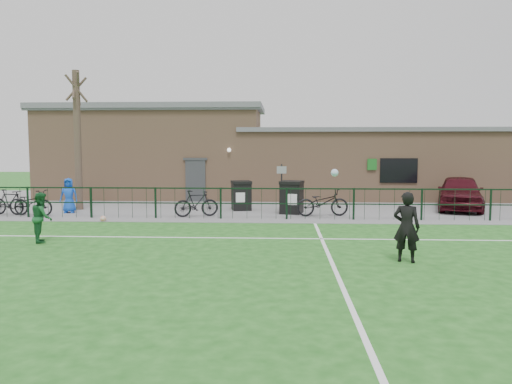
{
  "coord_description": "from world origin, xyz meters",
  "views": [
    {
      "loc": [
        0.83,
        -10.67,
        2.67
      ],
      "look_at": [
        0.0,
        5.0,
        1.3
      ],
      "focal_mm": 35.0,
      "sensor_mm": 36.0,
      "label": 1
    }
  ],
  "objects_px": {
    "bicycle_c": "(31,203)",
    "bicycle_d": "(196,203)",
    "sign_post": "(282,188)",
    "bicycle_b": "(10,202)",
    "outfield_player": "(42,217)",
    "car_maroon": "(460,192)",
    "bicycle_e": "(323,202)",
    "ball_ground": "(103,219)",
    "wheelie_bin_right": "(292,198)",
    "spectator_child": "(69,195)",
    "wheelie_bin_left": "(241,196)",
    "bare_tree": "(78,141)"
  },
  "relations": [
    {
      "from": "bicycle_c",
      "to": "bicycle_d",
      "type": "distance_m",
      "value": 6.62
    },
    {
      "from": "sign_post",
      "to": "bicycle_c",
      "type": "distance_m",
      "value": 10.09
    },
    {
      "from": "bicycle_b",
      "to": "outfield_player",
      "type": "bearing_deg",
      "value": -131.8
    },
    {
      "from": "car_maroon",
      "to": "bicycle_e",
      "type": "bearing_deg",
      "value": -141.22
    },
    {
      "from": "ball_ground",
      "to": "bicycle_e",
      "type": "bearing_deg",
      "value": 12.48
    },
    {
      "from": "wheelie_bin_right",
      "to": "spectator_child",
      "type": "bearing_deg",
      "value": -165.08
    },
    {
      "from": "bicycle_b",
      "to": "spectator_child",
      "type": "xyz_separation_m",
      "value": [
        2.07,
        0.77,
        0.21
      ]
    },
    {
      "from": "wheelie_bin_right",
      "to": "bicycle_b",
      "type": "bearing_deg",
      "value": -161.53
    },
    {
      "from": "bicycle_e",
      "to": "outfield_player",
      "type": "distance_m",
      "value": 10.23
    },
    {
      "from": "wheelie_bin_right",
      "to": "spectator_child",
      "type": "distance_m",
      "value": 9.2
    },
    {
      "from": "wheelie_bin_right",
      "to": "bicycle_d",
      "type": "relative_size",
      "value": 0.72
    },
    {
      "from": "car_maroon",
      "to": "bicycle_b",
      "type": "height_order",
      "value": "car_maroon"
    },
    {
      "from": "wheelie_bin_right",
      "to": "ball_ground",
      "type": "bearing_deg",
      "value": -146.53
    },
    {
      "from": "sign_post",
      "to": "bicycle_b",
      "type": "distance_m",
      "value": 10.97
    },
    {
      "from": "wheelie_bin_right",
      "to": "spectator_child",
      "type": "relative_size",
      "value": 0.87
    },
    {
      "from": "wheelie_bin_left",
      "to": "outfield_player",
      "type": "xyz_separation_m",
      "value": [
        -5.09,
        -7.59,
        0.11
      ]
    },
    {
      "from": "bicycle_e",
      "to": "car_maroon",
      "type": "bearing_deg",
      "value": -79.38
    },
    {
      "from": "sign_post",
      "to": "bicycle_b",
      "type": "xyz_separation_m",
      "value": [
        -10.85,
        -1.56,
        -0.49
      ]
    },
    {
      "from": "bare_tree",
      "to": "wheelie_bin_left",
      "type": "distance_m",
      "value": 7.46
    },
    {
      "from": "bicycle_d",
      "to": "wheelie_bin_left",
      "type": "bearing_deg",
      "value": -55.8
    },
    {
      "from": "wheelie_bin_right",
      "to": "ball_ground",
      "type": "distance_m",
      "value": 7.41
    },
    {
      "from": "bare_tree",
      "to": "bicycle_d",
      "type": "relative_size",
      "value": 3.48
    },
    {
      "from": "wheelie_bin_right",
      "to": "sign_post",
      "type": "bearing_deg",
      "value": 143.34
    },
    {
      "from": "bicycle_e",
      "to": "spectator_child",
      "type": "bearing_deg",
      "value": 76.58
    },
    {
      "from": "outfield_player",
      "to": "ball_ground",
      "type": "height_order",
      "value": "outfield_player"
    },
    {
      "from": "bicycle_e",
      "to": "bicycle_c",
      "type": "bearing_deg",
      "value": 81.29
    },
    {
      "from": "spectator_child",
      "to": "ball_ground",
      "type": "relative_size",
      "value": 6.49
    },
    {
      "from": "bicycle_d",
      "to": "bicycle_e",
      "type": "xyz_separation_m",
      "value": [
        4.92,
        0.41,
        0.02
      ]
    },
    {
      "from": "wheelie_bin_right",
      "to": "bicycle_e",
      "type": "bearing_deg",
      "value": -19.97
    },
    {
      "from": "wheelie_bin_left",
      "to": "bare_tree",
      "type": "bearing_deg",
      "value": 168.86
    },
    {
      "from": "car_maroon",
      "to": "spectator_child",
      "type": "distance_m",
      "value": 16.61
    },
    {
      "from": "bicycle_b",
      "to": "bicycle_c",
      "type": "distance_m",
      "value": 0.92
    },
    {
      "from": "bicycle_b",
      "to": "bicycle_e",
      "type": "height_order",
      "value": "bicycle_e"
    },
    {
      "from": "bicycle_b",
      "to": "car_maroon",
      "type": "bearing_deg",
      "value": -69.76
    },
    {
      "from": "bicycle_c",
      "to": "bicycle_d",
      "type": "xyz_separation_m",
      "value": [
        6.62,
        -0.0,
        0.01
      ]
    },
    {
      "from": "car_maroon",
      "to": "ball_ground",
      "type": "height_order",
      "value": "car_maroon"
    },
    {
      "from": "wheelie_bin_left",
      "to": "sign_post",
      "type": "height_order",
      "value": "sign_post"
    },
    {
      "from": "bicycle_e",
      "to": "outfield_player",
      "type": "xyz_separation_m",
      "value": [
        -8.44,
        -5.79,
        0.15
      ]
    },
    {
      "from": "bicycle_c",
      "to": "spectator_child",
      "type": "bearing_deg",
      "value": -42.29
    },
    {
      "from": "wheelie_bin_right",
      "to": "bicycle_d",
      "type": "bearing_deg",
      "value": -149.2
    },
    {
      "from": "wheelie_bin_right",
      "to": "bicycle_d",
      "type": "distance_m",
      "value": 3.92
    },
    {
      "from": "bare_tree",
      "to": "ball_ground",
      "type": "relative_size",
      "value": 27.06
    },
    {
      "from": "wheelie_bin_left",
      "to": "car_maroon",
      "type": "xyz_separation_m",
      "value": [
        9.46,
        0.58,
        0.16
      ]
    },
    {
      "from": "bicycle_b",
      "to": "spectator_child",
      "type": "height_order",
      "value": "spectator_child"
    },
    {
      "from": "spectator_child",
      "to": "bicycle_e",
      "type": "bearing_deg",
      "value": -11.07
    },
    {
      "from": "car_maroon",
      "to": "bicycle_b",
      "type": "xyz_separation_m",
      "value": [
        -18.57,
        -2.68,
        -0.24
      ]
    },
    {
      "from": "spectator_child",
      "to": "bicycle_d",
      "type": "bearing_deg",
      "value": -17.73
    },
    {
      "from": "bicycle_d",
      "to": "car_maroon",
      "type": "bearing_deg",
      "value": -96.22
    },
    {
      "from": "wheelie_bin_right",
      "to": "outfield_player",
      "type": "bearing_deg",
      "value": -124.74
    },
    {
      "from": "sign_post",
      "to": "bicycle_e",
      "type": "relative_size",
      "value": 0.97
    }
  ]
}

